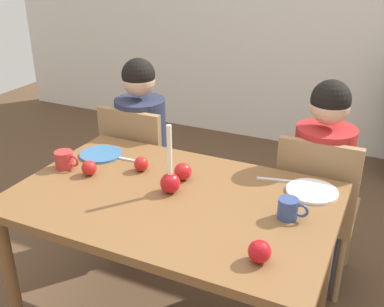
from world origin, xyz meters
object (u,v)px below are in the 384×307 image
chair_right (316,204)px  apple_by_left_plate (260,252)px  candle_centerpiece (170,179)px  person_left_child (142,155)px  plate_left (101,154)px  dining_table (173,212)px  person_right_child (319,192)px  chair_left (140,166)px  mug_right (289,209)px  plate_right (312,191)px  apple_far_edge (183,172)px  apple_by_right_mug (89,168)px  mug_left (65,160)px  apple_near_candle (141,164)px

chair_right → apple_by_left_plate: size_ratio=10.99×
candle_centerpiece → apple_by_left_plate: 0.59m
person_left_child → plate_left: size_ratio=5.32×
dining_table → person_right_child: (0.53, 0.64, -0.10)m
candle_centerpiece → plate_left: 0.55m
person_left_child → chair_right: bearing=-1.7°
chair_right → person_left_child: person_left_child is taller
dining_table → chair_left: 0.83m
dining_table → candle_centerpiece: (-0.02, 0.02, 0.15)m
dining_table → person_left_child: size_ratio=1.19×
plate_left → mug_right: size_ratio=1.78×
chair_right → plate_right: size_ratio=3.94×
plate_left → apple_far_edge: 0.51m
person_left_child → apple_by_right_mug: 0.67m
person_left_child → mug_left: size_ratio=8.89×
mug_left → apple_by_right_mug: mug_left is taller
person_left_child → apple_far_edge: 0.74m
chair_left → chair_right: bearing=0.0°
person_right_child → plate_left: 1.16m
chair_left → mug_right: (1.05, -0.57, 0.28)m
apple_by_right_mug → mug_left: bearing=175.3°
apple_near_candle → apple_by_left_plate: 0.85m
plate_left → plate_right: (1.08, 0.07, 0.00)m
chair_right → person_right_child: person_right_child is taller
apple_near_candle → apple_by_right_mug: size_ratio=0.98×
plate_left → apple_by_right_mug: 0.23m
mug_left → apple_far_edge: size_ratio=1.60×
mug_right → apple_near_candle: (-0.75, 0.12, -0.01)m
dining_table → mug_left: size_ratio=10.62×
chair_left → plate_left: size_ratio=4.09×
chair_right → person_right_child: bearing=90.0°
chair_right → apple_by_right_mug: size_ratio=12.42×
mug_left → apple_by_left_plate: mug_left is taller
plate_left → apple_by_left_plate: size_ratio=2.69×
chair_left → candle_centerpiece: bearing=-48.2°
candle_centerpiece → mug_right: bearing=1.4°
apple_far_edge → mug_left: bearing=-166.9°
person_left_child → apple_by_left_plate: bearing=-41.8°
dining_table → person_left_child: bearing=130.4°
candle_centerpiece → mug_right: 0.53m
plate_left → apple_by_right_mug: apple_by_right_mug is taller
person_left_child → apple_by_right_mug: person_left_child is taller
person_right_child → plate_right: bearing=-87.3°
plate_right → mug_right: (-0.04, -0.25, 0.04)m
chair_right → apple_far_edge: chair_right is taller
mug_right → plate_left: bearing=170.1°
plate_left → apple_near_candle: bearing=-12.9°
person_left_child → plate_right: bearing=-17.9°
chair_left → mug_left: 0.65m
candle_centerpiece → mug_right: candle_centerpiece is taller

